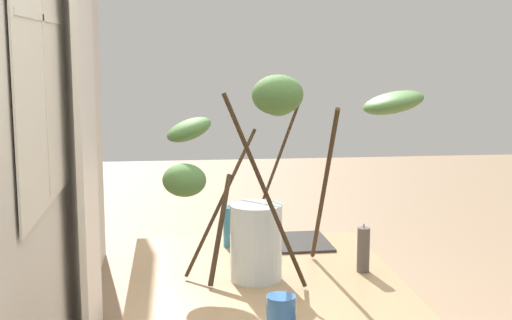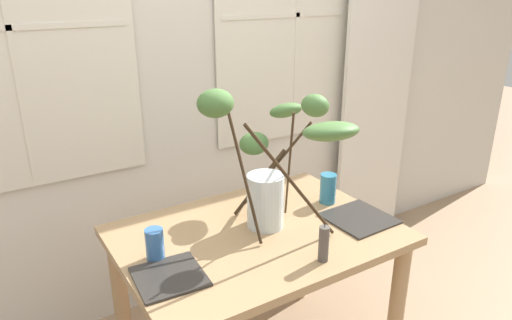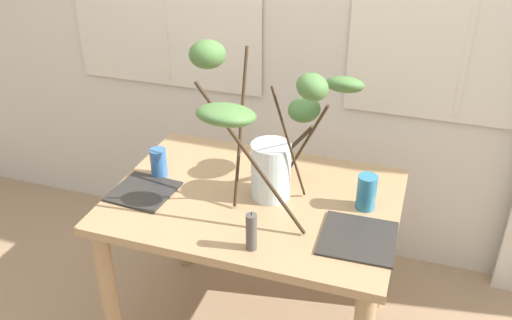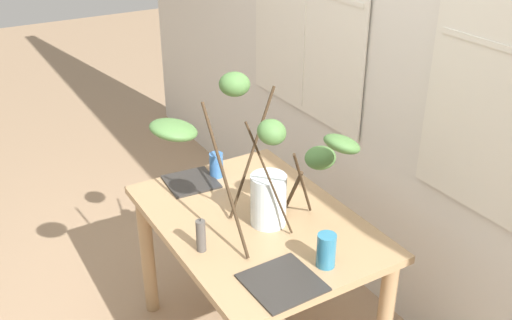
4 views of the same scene
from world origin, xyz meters
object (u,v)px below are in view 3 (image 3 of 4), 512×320
Objects in this scene: dining_table at (255,223)px; plate_square_right at (358,238)px; plate_square_left at (143,191)px; pillar_candle at (251,232)px; vase_with_branches at (273,132)px; drinking_glass_blue_right at (367,192)px; drinking_glass_blue_left at (159,163)px.

dining_table is 0.47m from plate_square_right.
plate_square_left is at bearing 177.93° from plate_square_right.
plate_square_right is 0.39m from pillar_candle.
vase_with_branches is (0.07, 0.01, 0.42)m from dining_table.
drinking_glass_blue_right is at bearing 92.17° from plate_square_right.
drinking_glass_blue_left is 0.88m from plate_square_right.
dining_table is at bearing 161.81° from plate_square_right.
pillar_candle reaches higher than plate_square_right.
drinking_glass_blue_left is (-0.43, 0.03, 0.19)m from dining_table.
vase_with_branches reaches higher than drinking_glass_blue_right.
plate_square_left reaches higher than plate_square_right.
drinking_glass_blue_right reaches higher than plate_square_left.
plate_square_left is 0.89× the size of plate_square_right.
drinking_glass_blue_right is (0.43, 0.06, 0.20)m from dining_table.
plate_square_left is at bearing 159.28° from pillar_candle.
pillar_candle is (-0.33, -0.37, 0.00)m from drinking_glass_blue_right.
drinking_glass_blue_right is at bearing 8.78° from vase_with_branches.
vase_with_branches is 5.69× the size of drinking_glass_blue_right.
dining_table is at bearing 106.56° from pillar_candle.
drinking_glass_blue_left is at bearing 176.36° from dining_table.
dining_table is 7.40× the size of pillar_candle.
drinking_glass_blue_right is 0.50m from pillar_candle.
pillar_candle reaches higher than drinking_glass_blue_right.
drinking_glass_blue_right is 0.92× the size of pillar_candle.
plate_square_right is at bearing -2.07° from plate_square_left.
vase_with_branches is 6.45× the size of drinking_glass_blue_left.
drinking_glass_blue_right reaches higher than dining_table.
drinking_glass_blue_right is at bearing 48.10° from pillar_candle.
pillar_candle is at bearing -131.90° from drinking_glass_blue_right.
vase_with_branches is 0.55m from drinking_glass_blue_left.
pillar_candle reaches higher than dining_table.
vase_with_branches is 0.49m from plate_square_right.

